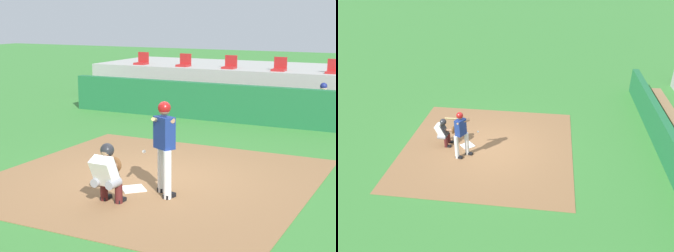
% 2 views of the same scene
% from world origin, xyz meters
% --- Properties ---
extents(ground_plane, '(80.00, 80.00, 0.00)m').
position_xyz_m(ground_plane, '(0.00, 0.00, 0.00)').
color(ground_plane, '#387A33').
extents(dirt_infield, '(6.40, 6.40, 0.01)m').
position_xyz_m(dirt_infield, '(0.00, 0.00, 0.01)').
color(dirt_infield, olive).
rests_on(dirt_infield, ground).
extents(home_plate, '(0.62, 0.62, 0.02)m').
position_xyz_m(home_plate, '(0.00, -0.80, 0.02)').
color(home_plate, white).
rests_on(home_plate, dirt_infield).
extents(batter_at_plate, '(0.57, 0.89, 1.80)m').
position_xyz_m(batter_at_plate, '(0.69, -0.82, 1.04)').
color(batter_at_plate, silver).
rests_on(batter_at_plate, ground).
extents(catcher_crouched, '(0.49, 1.69, 1.13)m').
position_xyz_m(catcher_crouched, '(-0.00, -1.68, 0.61)').
color(catcher_crouched, gray).
rests_on(catcher_crouched, ground).
extents(dugout_wall, '(13.00, 0.30, 1.20)m').
position_xyz_m(dugout_wall, '(0.00, 6.50, 0.60)').
color(dugout_wall, '#1E6638').
rests_on(dugout_wall, ground).
extents(dugout_bench, '(11.80, 0.44, 0.45)m').
position_xyz_m(dugout_bench, '(0.00, 7.50, 0.23)').
color(dugout_bench, olive).
rests_on(dugout_bench, ground).
extents(dugout_player_0, '(0.49, 0.70, 1.30)m').
position_xyz_m(dugout_player_0, '(1.93, 7.34, 0.67)').
color(dugout_player_0, '#939399').
rests_on(dugout_player_0, ground).
extents(stands_platform, '(15.00, 4.40, 1.40)m').
position_xyz_m(stands_platform, '(0.00, 10.90, 0.70)').
color(stands_platform, '#9E9E99').
rests_on(stands_platform, ground).
extents(stadium_seat_0, '(0.46, 0.46, 0.48)m').
position_xyz_m(stadium_seat_0, '(-5.57, 9.38, 1.53)').
color(stadium_seat_0, '#A51E1E').
rests_on(stadium_seat_0, stands_platform).
extents(stadium_seat_1, '(0.46, 0.46, 0.48)m').
position_xyz_m(stadium_seat_1, '(-3.71, 9.38, 1.53)').
color(stadium_seat_1, '#A51E1E').
rests_on(stadium_seat_1, stands_platform).
extents(stadium_seat_2, '(0.46, 0.46, 0.48)m').
position_xyz_m(stadium_seat_2, '(-1.86, 9.38, 1.53)').
color(stadium_seat_2, '#A51E1E').
rests_on(stadium_seat_2, stands_platform).
extents(stadium_seat_3, '(0.46, 0.46, 0.48)m').
position_xyz_m(stadium_seat_3, '(0.00, 9.38, 1.53)').
color(stadium_seat_3, '#A51E1E').
rests_on(stadium_seat_3, stands_platform).
extents(stadium_seat_4, '(0.46, 0.46, 0.48)m').
position_xyz_m(stadium_seat_4, '(1.86, 9.38, 1.53)').
color(stadium_seat_4, '#A51E1E').
rests_on(stadium_seat_4, stands_platform).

